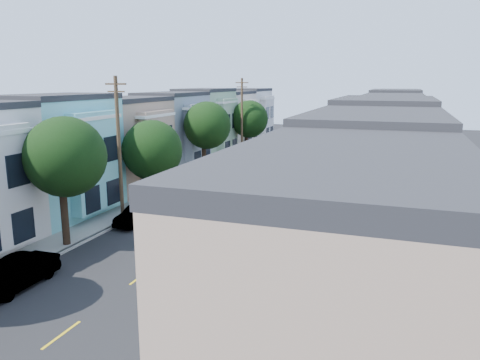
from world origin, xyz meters
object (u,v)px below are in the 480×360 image
(tree_far_r, at_px, (355,133))
(parked_left_c, at_px, (138,215))
(utility_pole_near, at_px, (119,150))
(tree_e, at_px, (249,119))
(utility_pole_far, at_px, (242,120))
(parked_right_c, at_px, (322,176))
(fedex_truck, at_px, (236,207))
(parked_right_b, at_px, (260,245))
(parked_right_d, at_px, (335,162))
(parked_left_d, at_px, (190,190))
(tree_d, at_px, (206,126))
(lead_sedan, at_px, (266,194))
(tree_b, at_px, (64,157))
(parked_left_b, at_px, (16,274))
(parked_right_a, at_px, (210,300))
(tree_c, at_px, (151,150))

(tree_far_r, xyz_separation_m, parked_left_c, (-11.79, -28.32, -3.26))
(utility_pole_near, bearing_deg, tree_e, 90.00)
(utility_pole_far, height_order, parked_right_c, utility_pole_far)
(fedex_truck, distance_m, parked_right_b, 4.13)
(parked_right_d, bearing_deg, tree_far_r, 38.25)
(parked_left_d, relative_size, parked_right_b, 1.13)
(tree_d, height_order, lead_sedan, tree_d)
(tree_b, height_order, parked_left_b, tree_b)
(tree_b, height_order, fedex_truck, tree_b)
(lead_sedan, distance_m, parked_right_a, 19.74)
(parked_left_d, height_order, parked_right_c, parked_right_c)
(tree_e, distance_m, parked_right_a, 41.00)
(tree_e, height_order, fedex_truck, tree_e)
(utility_pole_near, height_order, parked_left_b, utility_pole_near)
(tree_far_r, height_order, parked_left_b, tree_far_r)
(parked_right_c, bearing_deg, parked_left_d, -134.45)
(lead_sedan, bearing_deg, parked_right_a, -80.61)
(tree_b, relative_size, parked_left_b, 1.77)
(tree_d, bearing_deg, parked_right_d, 45.25)
(parked_left_c, bearing_deg, tree_e, 96.28)
(parked_left_b, xyz_separation_m, parked_right_d, (9.80, 37.67, -0.07))
(parked_left_d, height_order, parked_right_b, parked_right_b)
(tree_e, bearing_deg, parked_left_d, -86.07)
(parked_right_b, bearing_deg, fedex_truck, 134.67)
(tree_d, height_order, utility_pole_far, utility_pole_far)
(utility_pole_far, relative_size, parked_right_c, 2.18)
(tree_c, distance_m, tree_e, 24.25)
(utility_pole_far, distance_m, fedex_truck, 27.79)
(utility_pole_near, xyz_separation_m, lead_sedan, (8.08, 8.86, -4.51))
(parked_left_c, bearing_deg, parked_right_d, 73.33)
(tree_far_r, distance_m, parked_right_c, 11.22)
(tree_c, distance_m, utility_pole_near, 4.37)
(tree_b, bearing_deg, parked_right_c, 64.16)
(tree_d, xyz_separation_m, parked_left_b, (1.40, -26.37, -4.74))
(parked_left_c, bearing_deg, tree_far_r, 70.88)
(lead_sedan, height_order, parked_right_b, lead_sedan)
(tree_d, bearing_deg, tree_e, 90.00)
(utility_pole_far, xyz_separation_m, parked_left_d, (1.40, -17.84, -4.54))
(parked_right_b, distance_m, parked_right_c, 20.75)
(parked_left_b, bearing_deg, parked_left_c, 88.49)
(tree_e, xyz_separation_m, tree_far_r, (13.20, -0.47, -1.16))
(tree_b, distance_m, tree_d, 20.74)
(tree_c, height_order, parked_right_d, tree_c)
(parked_left_b, bearing_deg, tree_c, 93.65)
(parked_right_c, bearing_deg, utility_pole_near, -120.77)
(tree_d, bearing_deg, parked_left_b, -86.96)
(parked_left_b, distance_m, parked_right_b, 12.66)
(tree_d, relative_size, parked_right_b, 2.01)
(parked_left_d, bearing_deg, tree_c, -105.60)
(tree_far_r, bearing_deg, parked_left_b, -106.70)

